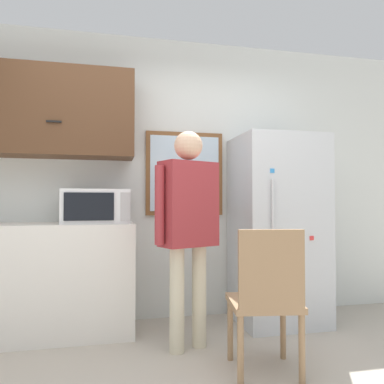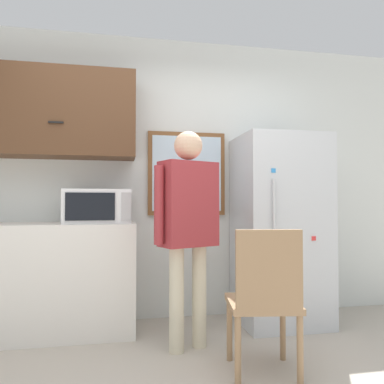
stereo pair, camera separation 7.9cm
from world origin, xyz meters
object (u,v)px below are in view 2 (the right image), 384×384
at_px(person, 188,216).
at_px(chair, 265,295).
at_px(refrigerator, 280,229).
at_px(microwave, 98,206).

height_order(person, chair, person).
bearing_deg(refrigerator, microwave, 178.23).
distance_m(microwave, person, 0.86).
height_order(microwave, person, person).
bearing_deg(chair, microwave, -35.10).
height_order(person, refrigerator, refrigerator).
relative_size(microwave, refrigerator, 0.32).
distance_m(microwave, refrigerator, 1.65).
bearing_deg(person, refrigerator, 3.16).
distance_m(person, refrigerator, 1.06).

